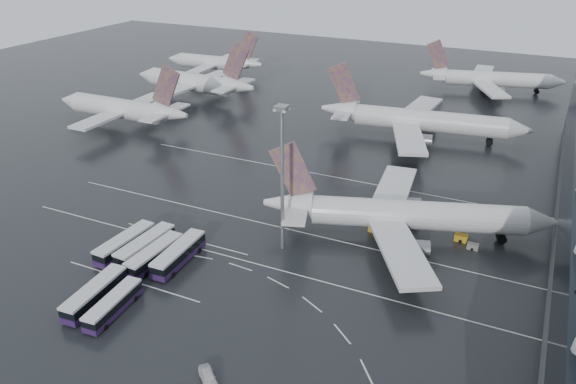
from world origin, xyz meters
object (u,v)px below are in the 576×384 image
at_px(bus_row_near_d, 179,254).
at_px(airliner_gate_c, 489,79).
at_px(bus_row_near_b, 145,246).
at_px(jet_remote_far, 216,63).
at_px(gse_cart_belly_c, 374,229).
at_px(airliner_main, 402,215).
at_px(jet_remote_west, 124,109).
at_px(bus_row_far_b, 95,294).
at_px(gse_cart_belly_b, 446,209).
at_px(airliner_gate_b, 418,121).
at_px(jet_remote_mid, 196,83).
at_px(bus_row_near_c, 155,255).
at_px(bus_row_near_a, 125,244).
at_px(bus_row_far_c, 113,305).
at_px(floodlight_mast, 282,162).
at_px(gse_cart_belly_a, 461,238).
at_px(gse_cart_belly_d, 473,246).
at_px(van_curve_b, 208,377).

bearing_deg(bus_row_near_d, airliner_gate_c, -16.12).
height_order(bus_row_near_b, bus_row_near_d, bus_row_near_d).
distance_m(jet_remote_far, gse_cart_belly_c, 136.20).
distance_m(airliner_main, jet_remote_west, 97.22).
relative_size(bus_row_far_b, gse_cart_belly_b, 5.41).
xyz_separation_m(airliner_gate_b, gse_cart_belly_c, (5.39, -57.31, -4.52)).
bearing_deg(jet_remote_far, airliner_gate_b, 153.68).
height_order(airliner_gate_b, jet_remote_mid, jet_remote_mid).
distance_m(bus_row_near_c, gse_cart_belly_c, 42.88).
bearing_deg(jet_remote_mid, gse_cart_belly_c, 146.22).
bearing_deg(bus_row_near_a, jet_remote_far, 27.35).
xyz_separation_m(bus_row_far_c, gse_cart_belly_b, (40.52, 57.31, -0.95)).
distance_m(airliner_main, bus_row_near_c, 47.24).
height_order(bus_row_near_a, bus_row_near_b, bus_row_near_b).
distance_m(airliner_main, bus_row_near_a, 52.90).
bearing_deg(airliner_gate_c, bus_row_near_d, -117.72).
xyz_separation_m(bus_row_far_c, floodlight_mast, (15.45, 29.20, 15.99)).
xyz_separation_m(airliner_gate_b, gse_cart_belly_b, (16.66, -42.64, -4.41)).
bearing_deg(bus_row_near_d, bus_row_near_a, 93.69).
xyz_separation_m(airliner_gate_c, bus_row_far_c, (-35.31, -159.26, -2.89)).
distance_m(bus_row_far_c, gse_cart_belly_a, 65.11).
distance_m(bus_row_near_c, gse_cart_belly_d, 59.28).
relative_size(airliner_gate_c, gse_cart_belly_a, 20.13).
xyz_separation_m(airliner_gate_b, bus_row_far_b, (-28.33, -99.13, -3.28)).
distance_m(jet_remote_far, gse_cart_belly_d, 149.18).
distance_m(jet_remote_mid, gse_cart_belly_b, 108.12).
distance_m(airliner_gate_c, bus_row_near_a, 151.14).
distance_m(airliner_gate_c, gse_cart_belly_b, 102.16).
relative_size(bus_row_near_c, gse_cart_belly_a, 5.31).
bearing_deg(bus_row_near_a, bus_row_far_b, -154.99).
relative_size(bus_row_near_c, gse_cart_belly_d, 6.33).
relative_size(jet_remote_west, jet_remote_far, 1.11).
distance_m(gse_cart_belly_b, gse_cart_belly_d, 15.10).
relative_size(airliner_gate_c, gse_cart_belly_c, 23.87).
xyz_separation_m(airliner_main, jet_remote_mid, (-90.06, 63.55, 0.76)).
distance_m(airliner_main, gse_cart_belly_c, 6.70).
xyz_separation_m(airliner_gate_c, bus_row_near_d, (-34.52, -142.79, -2.66)).
height_order(bus_row_far_b, gse_cart_belly_a, bus_row_far_b).
distance_m(bus_row_near_a, bus_row_near_d, 11.32).
bearing_deg(jet_remote_west, jet_remote_mid, -94.93).
bearing_deg(airliner_gate_b, airliner_gate_c, 71.49).
relative_size(jet_remote_mid, gse_cart_belly_c, 23.25).
bearing_deg(bus_row_far_b, airliner_main, -47.12).
height_order(bus_row_near_a, bus_row_far_b, bus_row_near_a).
bearing_deg(bus_row_far_b, bus_row_near_c, -10.41).
relative_size(bus_row_near_a, gse_cart_belly_d, 6.55).
height_order(van_curve_b, gse_cart_belly_d, van_curve_b).
height_order(airliner_gate_b, gse_cart_belly_a, airliner_gate_b).
distance_m(jet_remote_west, gse_cart_belly_a, 107.16).
distance_m(airliner_gate_b, bus_row_far_b, 103.15).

